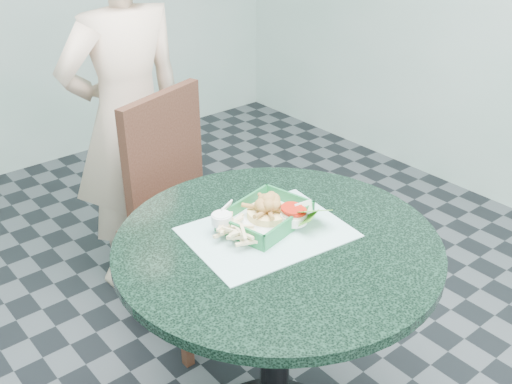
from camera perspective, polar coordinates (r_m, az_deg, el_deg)
cafe_table at (r=1.72m, az=1.94°, el=-9.86°), size 0.88×0.88×0.75m
dining_chair at (r=2.30m, az=-7.16°, el=-0.76°), size 0.41×0.41×0.93m
diner_person at (r=2.47m, az=-12.06°, el=6.70°), size 0.55×0.37×1.51m
placemat at (r=1.65m, az=1.06°, el=-4.45°), size 0.46×0.36×0.00m
food_basket at (r=1.68m, az=0.90°, el=-3.18°), size 0.24×0.17×0.05m
crab_sandwich at (r=1.68m, az=1.29°, el=-1.97°), size 0.12×0.12×0.07m
fries_pile at (r=1.61m, az=-2.19°, el=-3.89°), size 0.11×0.12×0.04m
sauce_ramekin at (r=1.64m, az=-3.53°, el=-2.68°), size 0.06×0.06×0.03m
garnish_cup at (r=1.65m, az=3.87°, el=-3.01°), size 0.11×0.11×0.04m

